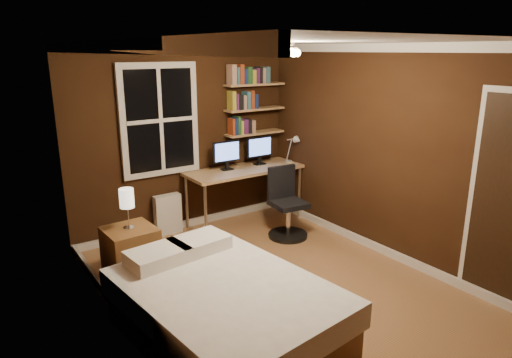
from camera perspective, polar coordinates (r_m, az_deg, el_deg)
floor at (r=5.00m, az=2.49°, el=-13.19°), size 4.20×4.20×0.00m
wall_back at (r=6.29m, az=-8.97°, el=4.88°), size 3.20×0.04×2.50m
wall_left at (r=3.82m, az=-16.87°, el=-2.80°), size 0.04×4.20×2.50m
wall_right at (r=5.62m, az=15.84°, el=3.15°), size 0.04×4.20×2.50m
ceiling at (r=4.37m, az=2.89°, el=16.79°), size 3.20×4.20×0.02m
window at (r=6.07m, az=-11.94°, el=7.21°), size 1.06×0.06×1.46m
ceiling_fixture at (r=4.29m, az=3.71°, el=15.46°), size 0.44×0.44×0.18m
bookshelf_lower at (r=6.72m, az=-0.16°, el=5.77°), size 0.92×0.22×0.03m
books_row_lower at (r=6.69m, az=-0.16°, el=6.86°), size 0.42×0.16×0.23m
bookshelf_middle at (r=6.66m, az=-0.16°, el=8.73°), size 0.92×0.22×0.03m
books_row_middle at (r=6.65m, az=-0.16°, el=9.84°), size 0.42×0.16×0.23m
bookshelf_upper at (r=6.63m, az=-0.16°, el=11.74°), size 0.92×0.22×0.03m
books_row_upper at (r=6.62m, az=-0.17°, el=12.86°), size 0.60×0.16×0.23m
bed at (r=4.08m, az=-3.95°, el=-15.93°), size 1.60×2.08×0.66m
nightstand at (r=5.10m, az=-15.32°, el=-9.23°), size 0.52×0.52×0.62m
bedside_lamp at (r=4.91m, az=-15.77°, el=-3.61°), size 0.15×0.15×0.43m
radiator at (r=6.32m, az=-10.97°, el=-4.35°), size 0.37×0.13×0.55m
desk at (r=6.47m, az=-1.44°, el=0.81°), size 1.70×0.64×0.81m
monitor_left at (r=6.36m, az=-3.69°, el=2.96°), size 0.42×0.12×0.41m
monitor_right at (r=6.65m, az=0.43°, el=3.57°), size 0.42×0.12×0.41m
desk_lamp at (r=6.75m, az=4.58°, el=3.84°), size 0.14×0.32×0.44m
office_chair at (r=6.11m, az=3.84°, el=-4.02°), size 0.52×0.52×0.94m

